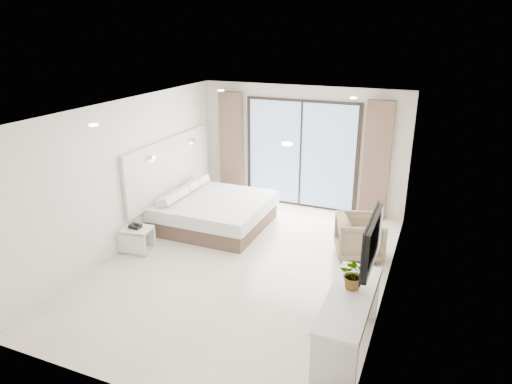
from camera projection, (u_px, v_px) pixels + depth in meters
ground at (245, 266)px, 7.81m from camera, size 6.20×6.20×0.00m
room_shell at (254, 163)px, 8.09m from camera, size 4.62×6.22×2.72m
bed at (214, 212)px, 9.29m from camera, size 2.08×1.98×0.72m
nightstand at (138, 240)px, 8.24m from camera, size 0.55×0.47×0.46m
phone at (135, 226)px, 8.16m from camera, size 0.21×0.17×0.07m
console_desk at (349, 311)px, 5.61m from camera, size 0.54×1.72×0.77m
plant at (354, 277)px, 5.67m from camera, size 0.42×0.45×0.31m
armchair at (360, 235)px, 8.03m from camera, size 0.95×0.98×0.81m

